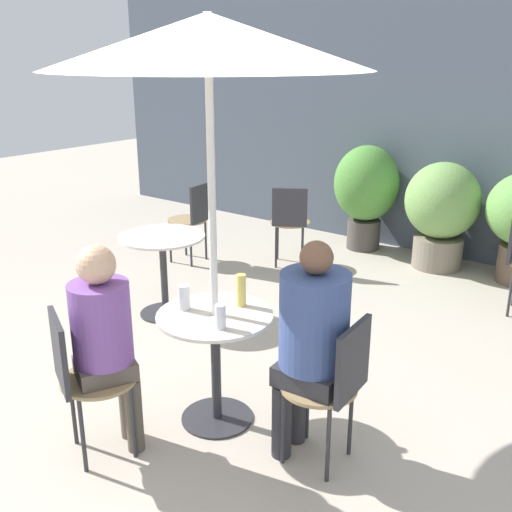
# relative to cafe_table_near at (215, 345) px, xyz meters

# --- Properties ---
(ground_plane) EXTENTS (20.00, 20.00, 0.00)m
(ground_plane) POSITION_rel_cafe_table_near_xyz_m (-0.02, -0.14, -0.51)
(ground_plane) COLOR #B2A899
(storefront_wall) EXTENTS (10.00, 0.06, 3.00)m
(storefront_wall) POSITION_rel_cafe_table_near_xyz_m (-0.02, 3.96, 0.99)
(storefront_wall) COLOR #4C5666
(storefront_wall) RESTS_ON ground_plane
(cafe_table_near) EXTENTS (0.69, 0.69, 0.71)m
(cafe_table_near) POSITION_rel_cafe_table_near_xyz_m (0.00, 0.00, 0.00)
(cafe_table_near) COLOR #2D2D33
(cafe_table_near) RESTS_ON ground_plane
(cafe_table_far) EXTENTS (0.72, 0.72, 0.71)m
(cafe_table_far) POSITION_rel_cafe_table_near_xyz_m (-1.39, 0.93, 0.01)
(cafe_table_far) COLOR #2D2D33
(cafe_table_far) RESTS_ON ground_plane
(bistro_chair_0) EXTENTS (0.46, 0.47, 0.87)m
(bistro_chair_0) POSITION_rel_cafe_table_near_xyz_m (-0.35, -0.71, 0.03)
(bistro_chair_0) COLOR #997F56
(bistro_chair_0) RESTS_ON ground_plane
(bistro_chair_1) EXTENTS (0.43, 0.42, 0.87)m
(bistro_chair_1) POSITION_rel_cafe_table_near_xyz_m (0.79, 0.05, 0.03)
(bistro_chair_1) COLOR #997F56
(bistro_chair_1) RESTS_ON ground_plane
(bistro_chair_3) EXTENTS (0.47, 0.48, 0.87)m
(bistro_chair_3) POSITION_rel_cafe_table_near_xyz_m (-1.22, 2.58, 0.03)
(bistro_chair_3) COLOR #997F56
(bistro_chair_3) RESTS_ON ground_plane
(bistro_chair_5) EXTENTS (0.44, 0.42, 0.87)m
(bistro_chair_5) POSITION_rel_cafe_table_near_xyz_m (-2.11, 2.08, 0.03)
(bistro_chair_5) COLOR #997F56
(bistro_chair_5) RESTS_ON ground_plane
(seated_person_0) EXTENTS (0.38, 0.40, 1.23)m
(seated_person_0) POSITION_rel_cafe_table_near_xyz_m (-0.28, -0.58, 0.23)
(seated_person_0) COLOR brown
(seated_person_0) RESTS_ON ground_plane
(seated_person_1) EXTENTS (0.39, 0.37, 1.27)m
(seated_person_1) POSITION_rel_cafe_table_near_xyz_m (0.64, 0.04, 0.24)
(seated_person_1) COLOR #2D2D33
(seated_person_1) RESTS_ON ground_plane
(beer_glass_0) EXTENTS (0.06, 0.06, 0.14)m
(beer_glass_0) POSITION_rel_cafe_table_near_xyz_m (0.15, -0.12, 0.28)
(beer_glass_0) COLOR silver
(beer_glass_0) RESTS_ON cafe_table_near
(beer_glass_1) EXTENTS (0.06, 0.06, 0.20)m
(beer_glass_1) POSITION_rel_cafe_table_near_xyz_m (0.05, 0.19, 0.31)
(beer_glass_1) COLOR #DBC65B
(beer_glass_1) RESTS_ON cafe_table_near
(beer_glass_2) EXTENTS (0.07, 0.07, 0.15)m
(beer_glass_2) POSITION_rel_cafe_table_near_xyz_m (-0.19, -0.06, 0.28)
(beer_glass_2) COLOR silver
(beer_glass_2) RESTS_ON cafe_table_near
(potted_plant_0) EXTENTS (0.73, 0.73, 1.19)m
(potted_plant_0) POSITION_rel_cafe_table_near_xyz_m (-0.89, 3.63, 0.20)
(potted_plant_0) COLOR #47423D
(potted_plant_0) RESTS_ON ground_plane
(potted_plant_1) EXTENTS (0.76, 0.76, 1.11)m
(potted_plant_1) POSITION_rel_cafe_table_near_xyz_m (0.03, 3.53, 0.12)
(potted_plant_1) COLOR slate
(potted_plant_1) RESTS_ON ground_plane
(umbrella) EXTENTS (1.70, 1.70, 2.36)m
(umbrella) POSITION_rel_cafe_table_near_xyz_m (0.00, -0.00, 1.70)
(umbrella) COLOR silver
(umbrella) RESTS_ON ground_plane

